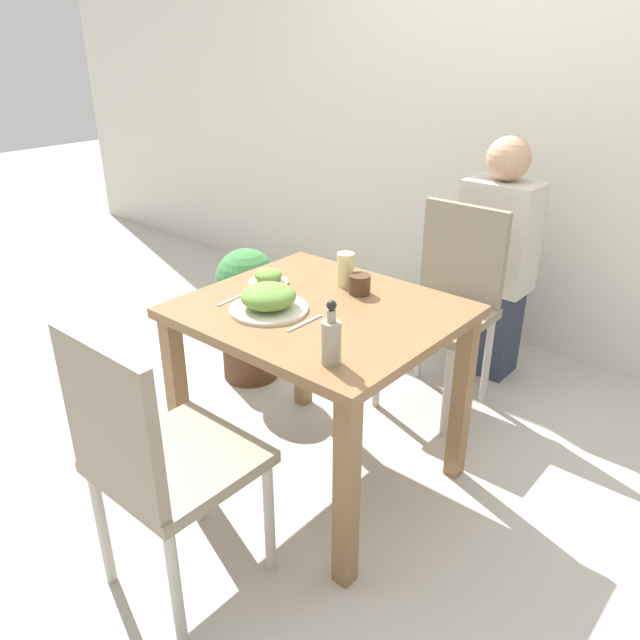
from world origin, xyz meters
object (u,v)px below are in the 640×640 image
object	(u,v)px
chair_far	(447,296)
juice_glass	(346,269)
food_plate	(268,299)
side_plate	(268,278)
person_figure	(496,262)
sauce_bottle	(331,340)
chair_near	(154,455)
potted_plant_left	(248,313)
drink_cup	(360,284)

from	to	relation	value
chair_far	juice_glass	xyz separation A→B (m)	(-0.12, -0.59, 0.27)
food_plate	side_plate	world-z (taller)	food_plate
juice_glass	side_plate	bearing A→B (deg)	-142.07
food_plate	person_figure	bearing A→B (deg)	81.37
chair_far	sauce_bottle	bearing A→B (deg)	-78.16
juice_glass	person_figure	distance (m)	1.01
food_plate	person_figure	xyz separation A→B (m)	(0.20, 1.34, -0.18)
chair_near	potted_plant_left	bearing A→B (deg)	-54.38
potted_plant_left	person_figure	bearing A→B (deg)	44.29
chair_near	side_plate	xyz separation A→B (m)	(-0.30, 0.77, 0.23)
chair_far	juice_glass	size ratio (longest dim) A/B	7.26
sauce_bottle	person_figure	bearing A→B (deg)	97.56
side_plate	drink_cup	size ratio (longest dim) A/B	1.93
chair_far	potted_plant_left	world-z (taller)	chair_far
sauce_bottle	person_figure	xyz separation A→B (m)	(-0.20, 1.49, -0.22)
side_plate	sauce_bottle	world-z (taller)	sauce_bottle
person_figure	chair_near	bearing A→B (deg)	-92.21
chair_far	person_figure	xyz separation A→B (m)	(0.03, 0.40, 0.06)
chair_far	side_plate	size ratio (longest dim) A/B	5.99
juice_glass	chair_far	bearing A→B (deg)	78.63
chair_far	sauce_bottle	xyz separation A→B (m)	(0.23, -1.09, 0.28)
side_plate	sauce_bottle	xyz separation A→B (m)	(0.58, -0.32, 0.05)
drink_cup	person_figure	xyz separation A→B (m)	(0.06, 1.02, -0.18)
side_plate	sauce_bottle	distance (m)	0.66
sauce_bottle	potted_plant_left	bearing A→B (deg)	148.40
side_plate	juice_glass	world-z (taller)	juice_glass
drink_cup	potted_plant_left	bearing A→B (deg)	167.46
sauce_bottle	chair_near	bearing A→B (deg)	-121.47
chair_near	drink_cup	xyz separation A→B (m)	(0.02, 0.92, 0.24)
chair_far	juice_glass	bearing A→B (deg)	-101.37
drink_cup	person_figure	world-z (taller)	person_figure
sauce_bottle	food_plate	bearing A→B (deg)	159.52
potted_plant_left	chair_far	bearing A→B (deg)	28.02
drink_cup	juice_glass	bearing A→B (deg)	160.50
chair_near	person_figure	bearing A→B (deg)	-92.21
chair_far	drink_cup	xyz separation A→B (m)	(-0.03, -0.62, 0.24)
chair_near	chair_far	xyz separation A→B (m)	(0.04, 1.53, 0.00)
drink_cup	food_plate	bearing A→B (deg)	-114.32
chair_near	chair_far	size ratio (longest dim) A/B	1.00
side_plate	drink_cup	xyz separation A→B (m)	(0.32, 0.15, 0.01)
chair_far	side_plate	distance (m)	0.87
drink_cup	juice_glass	xyz separation A→B (m)	(-0.09, 0.03, 0.03)
food_plate	drink_cup	world-z (taller)	food_plate
food_plate	side_plate	bearing A→B (deg)	135.04
chair_near	sauce_bottle	xyz separation A→B (m)	(0.27, 0.44, 0.28)
juice_glass	sauce_bottle	xyz separation A→B (m)	(0.35, -0.50, 0.01)
chair_far	food_plate	bearing A→B (deg)	-100.36
chair_far	juice_glass	distance (m)	0.65
food_plate	juice_glass	world-z (taller)	juice_glass
side_plate	chair_near	bearing A→B (deg)	-68.46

